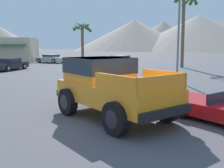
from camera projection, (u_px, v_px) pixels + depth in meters
ground_plane at (114, 120)px, 8.70m from camera, size 320.00×320.00×0.00m
orange_pickup_truck at (109, 84)px, 9.00m from camera, size 4.20×5.03×2.02m
parked_car_silver at (51, 59)px, 37.29m from camera, size 4.61×3.89×1.17m
parked_car_dark at (9, 64)px, 26.28m from camera, size 3.15×4.70×1.17m
parked_car_tan at (121, 60)px, 32.63m from camera, size 4.50×4.57×1.22m
street_lamp_post at (179, 7)px, 17.21m from camera, size 0.90×0.24×8.36m
palm_tree_tall at (185, 12)px, 28.68m from camera, size 2.84×2.90×8.17m
palm_tree_short at (82, 32)px, 32.95m from camera, size 2.55×2.70×5.46m
storefront_building at (5, 50)px, 37.95m from camera, size 8.56×7.33×3.51m
distant_mountain_range at (124, 34)px, 124.28m from camera, size 173.49×77.34×16.49m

